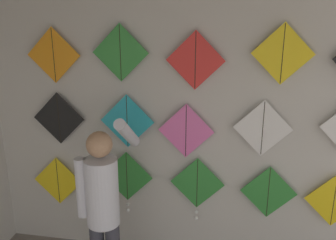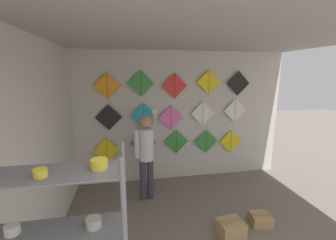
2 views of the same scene
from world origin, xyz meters
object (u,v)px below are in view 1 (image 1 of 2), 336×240
(shopkeeper, at_px, (103,203))
(kite_6, at_px, (127,121))
(kite_3, at_px, (268,192))
(kite_12, at_px, (195,60))
(kite_13, at_px, (283,54))
(kite_4, at_px, (334,201))
(kite_7, at_px, (186,131))
(kite_2, at_px, (197,186))
(kite_10, at_px, (54,55))
(kite_8, at_px, (263,128))
(kite_1, at_px, (127,179))
(kite_5, at_px, (59,118))
(kite_11, at_px, (120,53))
(kite_0, at_px, (58,181))

(shopkeeper, xyz_separation_m, kite_6, (0.03, 0.70, 0.51))
(kite_3, distance_m, kite_12, 1.45)
(shopkeeper, height_order, kite_13, kite_13)
(kite_4, xyz_separation_m, kite_6, (-1.99, 0.00, 0.67))
(kite_6, xyz_separation_m, kite_12, (0.65, 0.00, 0.61))
(kite_7, bearing_deg, kite_2, -0.34)
(kite_2, height_order, kite_10, kite_10)
(kite_8, relative_size, kite_12, 1.00)
(kite_7, bearing_deg, kite_4, 0.00)
(shopkeeper, relative_size, kite_13, 3.18)
(kite_1, relative_size, kite_5, 1.26)
(kite_3, relative_size, kite_11, 1.00)
(kite_3, distance_m, kite_6, 1.53)
(kite_6, distance_m, kite_13, 1.56)
(kite_1, relative_size, kite_11, 1.26)
(kite_5, relative_size, kite_12, 1.00)
(kite_2, height_order, kite_5, kite_5)
(kite_11, bearing_deg, kite_6, 0.00)
(kite_5, distance_m, kite_11, 0.95)
(shopkeeper, relative_size, kite_5, 3.18)
(kite_3, height_order, kite_6, kite_6)
(kite_2, distance_m, kite_3, 0.69)
(kite_8, bearing_deg, kite_7, 180.00)
(kite_6, bearing_deg, shopkeeper, -92.09)
(kite_0, xyz_separation_m, kite_10, (0.08, 0.00, 1.33))
(kite_5, distance_m, kite_6, 0.71)
(kite_7, xyz_separation_m, kite_10, (-1.29, 0.00, 0.69))
(kite_13, bearing_deg, kite_5, 180.00)
(kite_0, xyz_separation_m, kite_7, (1.37, 0.00, 0.65))
(shopkeeper, height_order, kite_12, kite_12)
(kite_0, relative_size, kite_3, 1.00)
(kite_13, bearing_deg, kite_1, -179.97)
(kite_7, bearing_deg, kite_12, 0.00)
(kite_1, xyz_separation_m, kite_10, (-0.68, 0.00, 1.24))
(kite_3, xyz_separation_m, kite_8, (-0.10, 0.00, 0.64))
(kite_0, height_order, kite_3, kite_3)
(kite_4, distance_m, kite_6, 2.10)
(kite_2, distance_m, kite_7, 0.58)
(kite_1, bearing_deg, kite_5, 179.94)
(kite_1, height_order, kite_8, kite_8)
(kite_5, height_order, kite_7, kite_5)
(kite_0, xyz_separation_m, kite_4, (2.78, 0.00, 0.04))
(kite_11, bearing_deg, kite_12, 0.00)
(kite_6, height_order, kite_13, kite_13)
(kite_2, bearing_deg, kite_1, 180.00)
(kite_7, distance_m, kite_8, 0.71)
(kite_3, bearing_deg, kite_10, 180.00)
(kite_11, bearing_deg, kite_5, 180.00)
(kite_8, relative_size, kite_13, 1.00)
(kite_3, height_order, kite_8, kite_8)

